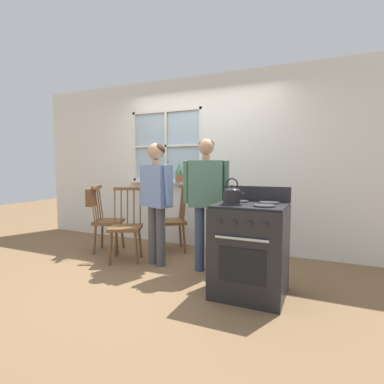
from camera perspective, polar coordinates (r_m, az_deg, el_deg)
ground_plane at (r=3.76m, az=-6.34°, el=-15.27°), size 16.00×16.00×0.00m
wall_back at (r=4.77m, az=2.51°, el=5.34°), size 6.40×0.16×2.70m
chair_by_window at (r=4.73m, az=-15.86°, el=-5.45°), size 0.53×0.54×1.00m
chair_near_wall at (r=4.58m, az=-3.58°, el=-5.60°), size 0.57×0.58×1.00m
chair_center_cluster at (r=4.23m, az=-12.49°, el=-6.61°), size 0.55×0.54×1.00m
person_elderly_left at (r=3.91m, az=-6.82°, el=0.21°), size 0.57×0.34×1.59m
person_teen_center at (r=3.65m, az=2.68°, el=-0.07°), size 0.57×0.31×1.63m
stove at (r=3.12m, az=10.99°, el=-10.50°), size 0.70×0.68×1.08m
kettle at (r=2.93m, az=7.60°, el=-0.48°), size 0.21×0.17×0.25m
potted_plant at (r=4.86m, az=-2.46°, el=3.20°), size 0.13×0.12×0.34m
handbag at (r=4.75m, az=-18.67°, el=-0.91°), size 0.24×0.24×0.31m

